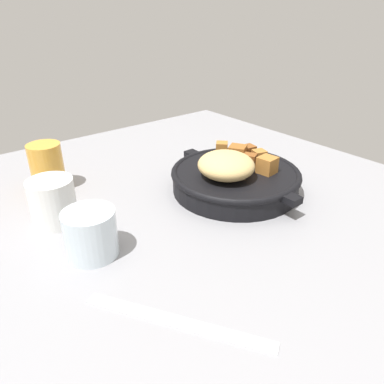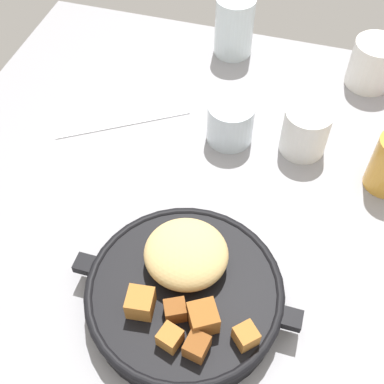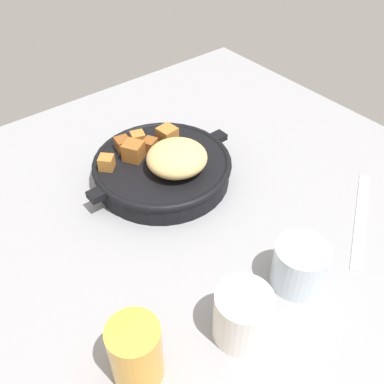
% 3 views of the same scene
% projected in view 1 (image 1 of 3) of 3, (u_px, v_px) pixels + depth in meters
% --- Properties ---
extents(ground_plane, '(0.94, 0.94, 0.02)m').
position_uv_depth(ground_plane, '(181.00, 213.00, 0.65)').
color(ground_plane, gray).
extents(cast_iron_skillet, '(0.29, 0.24, 0.09)m').
position_uv_depth(cast_iron_skillet, '(234.00, 176.00, 0.69)').
color(cast_iron_skillet, black).
rests_on(cast_iron_skillet, ground_plane).
extents(butter_knife, '(0.20, 0.13, 0.00)m').
position_uv_depth(butter_knife, '(177.00, 321.00, 0.41)').
color(butter_knife, silver).
rests_on(butter_knife, ground_plane).
extents(water_glass_short, '(0.07, 0.07, 0.07)m').
position_uv_depth(water_glass_short, '(91.00, 233.00, 0.51)').
color(water_glass_short, silver).
rests_on(water_glass_short, ground_plane).
extents(juice_glass_amber, '(0.06, 0.06, 0.09)m').
position_uv_depth(juice_glass_amber, '(47.00, 167.00, 0.69)').
color(juice_glass_amber, gold).
rests_on(juice_glass_amber, ground_plane).
extents(white_creamer_pitcher, '(0.07, 0.07, 0.08)m').
position_uv_depth(white_creamer_pitcher, '(53.00, 202.00, 0.58)').
color(white_creamer_pitcher, white).
rests_on(white_creamer_pitcher, ground_plane).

